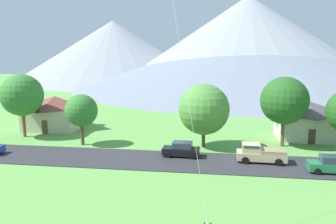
{
  "coord_description": "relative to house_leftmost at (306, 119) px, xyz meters",
  "views": [
    {
      "loc": [
        1.87,
        -4.89,
        11.31
      ],
      "look_at": [
        -1.89,
        20.96,
        6.97
      ],
      "focal_mm": 35.48,
      "sensor_mm": 36.0,
      "label": 1
    }
  ],
  "objects": [
    {
      "name": "mountain_far_west_ridge",
      "position": [
        -1.14,
        86.33,
        14.43
      ],
      "size": [
        103.65,
        103.65,
        34.35
      ],
      "primitive_type": "cone",
      "color": "#8E939E",
      "rests_on": "ground"
    },
    {
      "name": "mountain_west_ridge",
      "position": [
        1.97,
        90.34,
        11.55
      ],
      "size": [
        108.72,
        108.72,
        28.59
      ],
      "primitive_type": "cone",
      "color": "gray",
      "rests_on": "ground"
    },
    {
      "name": "parked_car_black_east_end",
      "position": [
        -16.32,
        -11.23,
        -1.89
      ],
      "size": [
        4.26,
        2.2,
        1.68
      ],
      "color": "black",
      "rests_on": "road_strip"
    },
    {
      "name": "tree_far_right",
      "position": [
        -39.58,
        -4.79,
        3.26
      ],
      "size": [
        5.91,
        5.91,
        8.98
      ],
      "color": "brown",
      "rests_on": "ground"
    },
    {
      "name": "house_leftmost",
      "position": [
        0.0,
        0.0,
        0.0
      ],
      "size": [
        8.3,
        6.82,
        5.31
      ],
      "color": "beige",
      "rests_on": "ground"
    },
    {
      "name": "tree_near_left",
      "position": [
        -29.62,
        -7.74,
        1.75
      ],
      "size": [
        4.19,
        4.19,
        6.62
      ],
      "color": "brown",
      "rests_on": "ground"
    },
    {
      "name": "pickup_truck_sand_west_side",
      "position": [
        -7.71,
        -12.05,
        -1.69
      ],
      "size": [
        5.28,
        2.49,
        1.99
      ],
      "color": "#C6B284",
      "rests_on": "road_strip"
    },
    {
      "name": "road_strip",
      "position": [
        -14.43,
        -12.95,
        -2.71
      ],
      "size": [
        160.0,
        7.21,
        0.08
      ],
      "primitive_type": "cube",
      "color": "#2D2D33",
      "rests_on": "ground"
    },
    {
      "name": "parked_car_green_west_end",
      "position": [
        -1.24,
        -14.47,
        -1.89
      ],
      "size": [
        4.25,
        2.18,
        1.68
      ],
      "color": "#237042",
      "rests_on": "road_strip"
    },
    {
      "name": "mountain_central_ridge",
      "position": [
        -0.69,
        78.99,
        7.37
      ],
      "size": [
        127.77,
        127.77,
        20.25
      ],
      "primitive_type": "cone",
      "color": "slate",
      "rests_on": "ground"
    },
    {
      "name": "tree_near_right",
      "position": [
        -14.0,
        -6.64,
        2.09
      ],
      "size": [
        6.38,
        6.38,
        8.04
      ],
      "color": "#4C3823",
      "rests_on": "ground"
    },
    {
      "name": "mountain_far_east_ridge",
      "position": [
        -59.26,
        100.11,
        10.91
      ],
      "size": [
        88.3,
        88.3,
        27.32
      ],
      "primitive_type": "cone",
      "color": "#8E939E",
      "rests_on": "ground"
    },
    {
      "name": "tree_right_of_center",
      "position": [
        -4.03,
        -4.69,
        3.13
      ],
      "size": [
        6.0,
        6.0,
        8.9
      ],
      "color": "brown",
      "rests_on": "ground"
    },
    {
      "name": "house_left_center",
      "position": [
        -37.74,
        1.15,
        -0.06
      ],
      "size": [
        8.81,
        7.8,
        5.19
      ],
      "color": "beige",
      "rests_on": "ground"
    }
  ]
}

